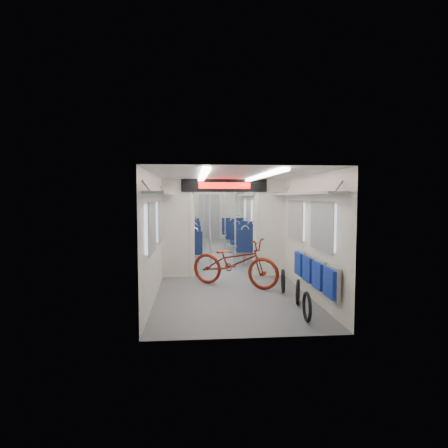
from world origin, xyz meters
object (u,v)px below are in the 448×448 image
bike_hoop_b (298,293)px  stanchion_near_left (211,226)px  bike_hoop_a (307,308)px  stanchion_far_right (225,218)px  seat_bay_near_left (186,243)px  stanchion_far_left (205,219)px  flip_bench (314,272)px  seat_bay_far_right (236,231)px  stanchion_near_right (235,225)px  seat_bay_near_right (248,241)px  bicycle (235,262)px  bike_hoop_c (283,283)px  seat_bay_far_left (188,231)px

bike_hoop_b → stanchion_near_left: bearing=113.9°
bike_hoop_a → stanchion_far_right: (-0.60, 7.32, 0.94)m
bike_hoop_b → seat_bay_near_left: (-2.02, 4.54, 0.34)m
stanchion_near_left → stanchion_far_left: (-0.04, 3.19, 0.00)m
flip_bench → seat_bay_near_left: size_ratio=1.05×
flip_bench → stanchion_far_left: 6.59m
bike_hoop_b → seat_bay_far_right: bearing=91.1°
stanchion_near_left → stanchion_near_right: 0.66m
seat_bay_near_left → seat_bay_near_right: (1.87, 0.32, 0.01)m
bicycle → flip_bench: size_ratio=0.93×
bike_hoop_b → stanchion_far_left: size_ratio=0.20×
bike_hoop_c → stanchion_far_right: (-0.65, 5.63, 0.94)m
bike_hoop_a → bike_hoop_b: (0.12, 0.90, -0.01)m
seat_bay_near_left → stanchion_near_left: bearing=-66.0°
bike_hoop_a → seat_bay_far_right: seat_bay_far_right is taller
bicycle → flip_bench: (1.22, -1.47, 0.07)m
seat_bay_near_left → seat_bay_far_right: (1.87, 3.52, 0.02)m
seat_bay_far_right → stanchion_near_right: (-0.58, -4.83, 0.59)m
stanchion_near_left → stanchion_near_right: bearing=11.8°
seat_bay_near_left → stanchion_near_right: bearing=-45.4°
bike_hoop_c → bike_hoop_a: bearing=-91.6°
stanchion_near_left → bike_hoop_a: bearing=-72.6°
bicycle → stanchion_far_right: size_ratio=0.85×
flip_bench → seat_bay_far_right: (-0.42, 8.12, -0.02)m
seat_bay_near_right → bike_hoop_b: bearing=-88.2°
bike_hoop_b → bike_hoop_c: size_ratio=0.94×
stanchion_far_right → flip_bench: bearing=-81.3°
bike_hoop_a → seat_bay_near_left: bearing=109.2°
flip_bench → seat_bay_near_right: bearing=94.9°
flip_bench → stanchion_near_right: size_ratio=0.92×
seat_bay_near_left → stanchion_near_right: (1.29, -1.30, 0.61)m
stanchion_near_left → stanchion_far_right: 3.37m
seat_bay_near_right → seat_bay_far_right: seat_bay_far_right is taller
bike_hoop_a → bike_hoop_c: (0.05, 1.69, 0.01)m
seat_bay_near_left → seat_bay_far_left: 3.68m
bike_hoop_c → flip_bench: bearing=-67.8°
bike_hoop_a → stanchion_near_left: 4.31m
flip_bench → stanchion_far_left: stanchion_far_left is taller
seat_bay_near_right → stanchion_near_left: 2.23m
seat_bay_near_left → stanchion_far_left: size_ratio=0.88×
flip_bench → stanchion_near_left: (-1.65, 3.16, 0.57)m
stanchion_far_right → bike_hoop_b: bearing=-83.6°
bike_hoop_c → stanchion_far_left: (-1.35, 5.51, 0.94)m
stanchion_near_right → stanchion_far_left: size_ratio=1.00×
flip_bench → seat_bay_far_left: seat_bay_far_left is taller
seat_bay_near_right → stanchion_near_right: stanchion_near_right is taller
seat_bay_near_right → seat_bay_near_left: bearing=-170.1°
bike_hoop_c → seat_bay_far_right: bearing=90.6°
bike_hoop_a → seat_bay_near_left: (-1.90, 5.45, 0.33)m
stanchion_far_right → seat_bay_near_right: bearing=-69.8°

